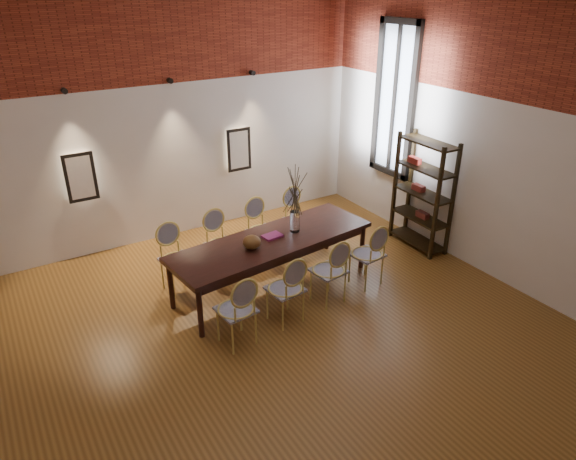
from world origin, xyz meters
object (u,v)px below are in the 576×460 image
chair_near_a (236,309)px  book (272,236)px  chair_near_d (367,254)px  shelving_rack (423,193)px  chair_far_a (177,260)px  chair_far_d (299,219)px  chair_far_c (263,231)px  vase (295,221)px  bowl (252,242)px  chair_near_b (285,289)px  dining_table (273,263)px  chair_far_b (222,245)px  chair_near_c (328,270)px

chair_near_a → book: (1.02, 0.91, 0.30)m
chair_near_d → shelving_rack: 1.62m
chair_near_d → chair_far_a: same height
chair_far_a → chair_near_a: bearing=90.0°
chair_far_d → shelving_rack: bearing=142.7°
chair_near_a → chair_near_d: size_ratio=1.00×
chair_near_a → chair_far_c: size_ratio=1.00×
chair_far_a → vase: vase is taller
chair_far_d → bowl: bearing=28.6°
chair_near_b → dining_table: bearing=64.1°
dining_table → chair_far_b: chair_far_b is taller
dining_table → chair_far_a: (-1.16, 0.62, 0.09)m
chair_near_a → shelving_rack: bearing=4.9°
vase → bowl: size_ratio=1.25×
chair_near_c → chair_far_c: (-0.16, 1.48, 0.00)m
chair_far_c → chair_far_b: bearing=0.0°
chair_near_a → chair_near_b: 0.72m
chair_far_d → chair_far_b: bearing=-0.0°
book → bowl: bearing=-160.0°
chair_far_b → chair_far_d: size_ratio=1.00×
chair_near_d → vase: bearing=133.1°
chair_far_b → shelving_rack: shelving_rack is taller
chair_near_c → vase: vase is taller
chair_far_c → vase: 0.86m
chair_near_a → chair_far_a: 1.49m
chair_near_c → chair_near_d: (0.72, 0.08, 0.00)m
chair_near_c → chair_far_a: 2.07m
chair_near_d → chair_near_a: bearing=-180.0°
dining_table → chair_far_d: bearing=34.5°
chair_near_b → chair_near_d: (1.43, 0.16, 0.00)m
chair_near_a → chair_near_b: same height
chair_near_a → book: 1.40m
dining_table → chair_far_c: size_ratio=3.07×
dining_table → bowl: bearing=-172.3°
dining_table → shelving_rack: (2.65, -0.14, 0.53)m
vase → chair_far_a: bearing=159.4°
chair_near_a → chair_far_d: (1.99, 1.71, 0.00)m
bowl → shelving_rack: 3.01m
chair_near_b → bowl: bearing=90.8°
chair_near_b → chair_far_b: bearing=90.0°
chair_near_d → book: (-1.13, 0.67, 0.30)m
dining_table → book: bearing=56.7°
chair_far_d → shelving_rack: (1.65, -1.00, 0.43)m
chair_near_c → chair_far_d: same height
chair_near_b → shelving_rack: bearing=6.1°
chair_far_a → bowl: size_ratio=3.92×
bowl → book: bearing=20.0°
vase → book: size_ratio=1.15×
chair_far_d → vase: vase is taller
chair_far_c → shelving_rack: bearing=152.6°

